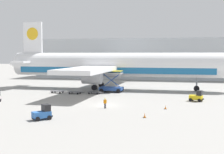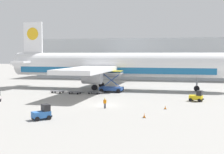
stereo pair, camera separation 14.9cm
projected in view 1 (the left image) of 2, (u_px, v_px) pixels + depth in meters
ground_plane at (104, 105)px, 53.10m from camera, size 400.00×400.00×0.00m
terminal_building at (163, 59)px, 111.67m from camera, size 90.00×18.20×14.00m
airplane_main at (111, 66)px, 77.02m from camera, size 58.07×48.14×17.00m
scissor_lift_loader at (111, 84)px, 71.16m from camera, size 5.26×3.45×4.87m
baggage_tug_foreground at (197, 97)px, 57.26m from camera, size 2.74×2.21×2.00m
baggage_tug_mid at (43, 113)px, 41.22m from camera, size 2.72×2.75×2.00m
baggage_dolly_lead at (58, 91)px, 69.46m from camera, size 3.77×1.87×0.48m
baggage_dolly_second at (75, 92)px, 67.96m from camera, size 3.77×1.87×0.48m
baggage_dolly_third at (94, 92)px, 67.84m from camera, size 3.77×1.87×0.48m
ground_crew_far at (105, 102)px, 49.70m from camera, size 0.44×0.42×1.66m
traffic_cone_near at (145, 115)px, 42.44m from camera, size 0.40×0.40×0.65m
traffic_cone_far at (165, 107)px, 49.10m from camera, size 0.40×0.40×0.60m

